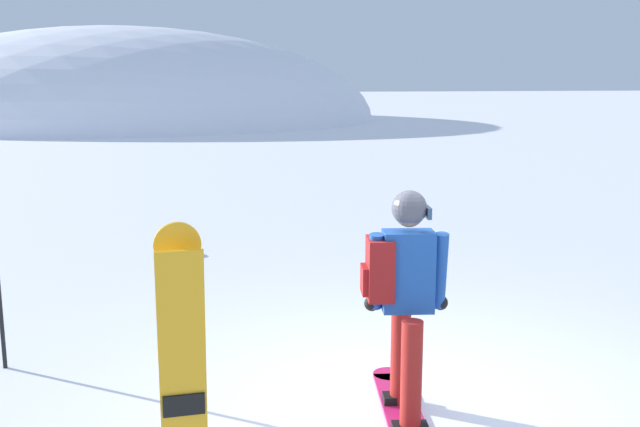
# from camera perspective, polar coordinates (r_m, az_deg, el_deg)

# --- Properties ---
(ground_plane) EXTENTS (300.00, 300.00, 0.00)m
(ground_plane) POSITION_cam_1_polar(r_m,az_deg,el_deg) (5.76, 7.56, -14.81)
(ground_plane) COLOR white
(ridge_peak_main) EXTENTS (30.97, 27.87, 11.37)m
(ridge_peak_main) POSITION_cam_1_polar(r_m,az_deg,el_deg) (46.14, -15.37, 7.18)
(ridge_peak_main) COLOR white
(ridge_peak_main) RESTS_ON ground
(snowboarder_main) EXTENTS (0.65, 1.81, 1.71)m
(snowboarder_main) POSITION_cam_1_polar(r_m,az_deg,el_deg) (5.16, 6.66, -6.92)
(snowboarder_main) COLOR #D11E5B
(snowboarder_main) RESTS_ON ground
(spare_snowboard) EXTENTS (0.28, 0.18, 1.65)m
(spare_snowboard) POSITION_cam_1_polar(r_m,az_deg,el_deg) (4.42, -11.01, -11.19)
(spare_snowboard) COLOR orange
(spare_snowboard) RESTS_ON ground
(rock_dark) EXTENTS (0.45, 0.38, 0.31)m
(rock_dark) POSITION_cam_1_polar(r_m,az_deg,el_deg) (10.48, -11.41, -3.20)
(rock_dark) COLOR #4C4742
(rock_dark) RESTS_ON ground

